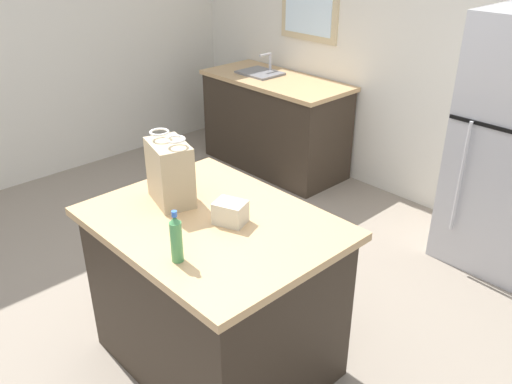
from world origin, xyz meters
The scene contains 8 objects.
ground centered at (0.00, 0.00, 0.00)m, with size 6.79×6.79×0.00m, color gray.
back_wall centered at (-0.02, 2.32, 1.36)m, with size 5.66×0.13×2.72m.
left_wall centered at (-2.83, 0.00, 1.36)m, with size 0.10×4.64×2.72m.
kitchen_island centered at (0.26, -0.22, 0.46)m, with size 1.24×0.96×0.92m.
sink_counter centered at (-1.43, 1.92, 0.46)m, with size 1.48×0.67×1.09m.
shopping_bag centered at (-0.04, -0.25, 1.09)m, with size 0.31×0.24×0.38m.
small_box centered at (0.34, -0.17, 0.97)m, with size 0.15×0.12×0.11m, color beige.
bottle centered at (0.43, -0.55, 1.03)m, with size 0.05×0.05×0.25m.
Camera 1 is at (2.09, -1.64, 2.26)m, focal length 37.53 mm.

